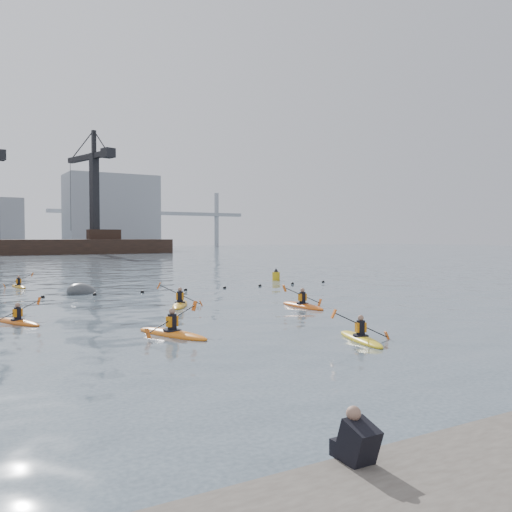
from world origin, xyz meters
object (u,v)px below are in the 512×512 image
(kayaker_1, at_px, (361,338))
(kayaker_5, at_px, (19,286))
(kayaker_0, at_px, (172,333))
(kayaker_2, at_px, (18,321))
(mooring_buoy, at_px, (82,293))
(kayaker_3, at_px, (180,304))
(kayaker_4, at_px, (302,305))
(nav_buoy, at_px, (276,276))

(kayaker_1, xyz_separation_m, kayaker_5, (-7.57, 27.74, -0.01))
(kayaker_0, bearing_deg, kayaker_5, 75.38)
(kayaker_2, bearing_deg, mooring_buoy, 41.80)
(kayaker_3, xyz_separation_m, kayaker_4, (5.22, -3.66, 0.00))
(kayaker_1, bearing_deg, nav_buoy, 80.18)
(kayaker_3, height_order, kayaker_4, kayaker_3)
(kayaker_1, relative_size, kayaker_5, 1.06)
(kayaker_1, relative_size, kayaker_3, 0.96)
(kayaker_2, height_order, nav_buoy, nav_buoy)
(kayaker_2, xyz_separation_m, kayaker_4, (13.28, -1.73, 0.01))
(kayaker_4, distance_m, kayaker_5, 22.31)
(mooring_buoy, bearing_deg, kayaker_3, -72.69)
(kayaker_4, distance_m, nav_buoy, 17.39)
(kayaker_0, xyz_separation_m, mooring_buoy, (0.67, 17.10, -0.11))
(kayaker_4, height_order, nav_buoy, kayaker_4)
(kayaker_3, xyz_separation_m, mooring_buoy, (-2.90, 9.30, -0.11))
(kayaker_0, bearing_deg, mooring_buoy, 67.54)
(kayaker_2, xyz_separation_m, nav_buoy, (21.53, 13.58, 0.26))
(kayaker_3, bearing_deg, kayaker_4, -6.35)
(kayaker_3, relative_size, kayaker_4, 0.96)
(kayaker_3, bearing_deg, kayaker_1, -53.27)
(kayaker_1, height_order, kayaker_3, kayaker_3)
(kayaker_2, bearing_deg, kayaker_3, -10.00)
(kayaker_0, xyz_separation_m, kayaker_1, (5.27, -4.24, -0.01))
(kayaker_4, distance_m, mooring_buoy, 15.30)
(kayaker_0, height_order, kayaker_4, kayaker_4)
(kayaker_4, bearing_deg, kayaker_5, -59.86)
(kayaker_2, bearing_deg, kayaker_0, -76.09)
(kayaker_3, bearing_deg, kayaker_5, 139.20)
(kayaker_1, relative_size, kayaker_4, 0.92)
(nav_buoy, bearing_deg, kayaker_3, -139.16)
(kayaker_4, relative_size, mooring_buoy, 1.39)
(kayaker_4, bearing_deg, nav_buoy, -117.99)
(kayaker_1, bearing_deg, kayaker_4, 83.81)
(kayaker_1, height_order, kayaker_5, kayaker_1)
(kayaker_0, bearing_deg, kayaker_4, 5.02)
(kayaker_2, bearing_deg, kayaker_4, -30.92)
(kayaker_1, bearing_deg, kayaker_2, 150.58)
(kayaker_1, height_order, kayaker_4, kayaker_4)
(kayaker_0, distance_m, kayaker_1, 6.77)
(kayaker_0, height_order, kayaker_5, kayaker_0)
(kayaker_4, relative_size, nav_buoy, 3.02)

